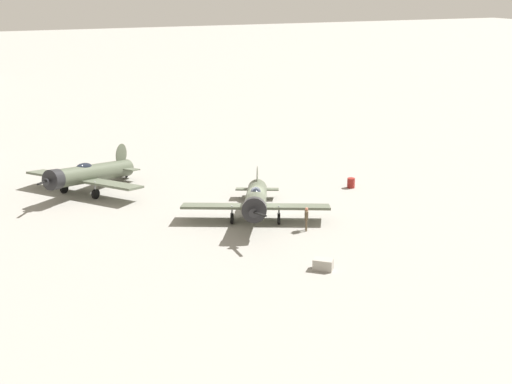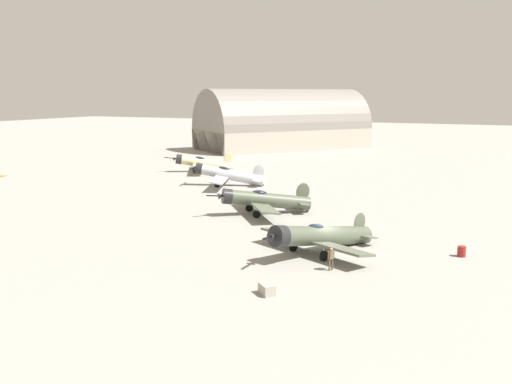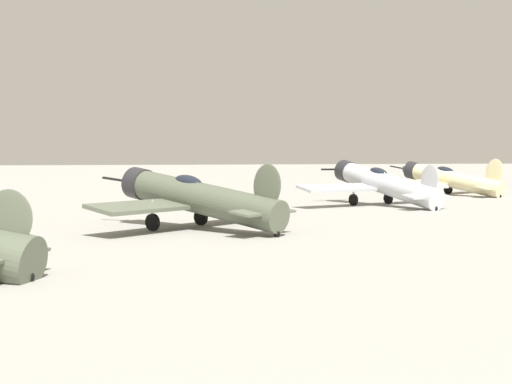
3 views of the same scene
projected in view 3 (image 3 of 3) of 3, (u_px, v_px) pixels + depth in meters
name	position (u px, v px, depth m)	size (l,w,h in m)	color
airplane_mid_apron	(195.00, 198.00, 32.62)	(9.26, 9.46, 3.24)	#4C5442
airplane_far_line	(382.00, 183.00, 47.48)	(10.06, 12.39, 3.18)	#B7BABF
airplane_outer_stand	(449.00, 179.00, 59.50)	(9.98, 10.62, 3.39)	beige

